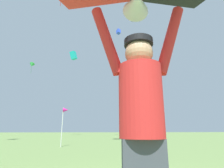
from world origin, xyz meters
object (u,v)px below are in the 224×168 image
object	(u,v)px
distant_kite_green_low_left	(137,77)
kite_flyer_person	(142,122)
distant_kite_teal_high_left	(73,55)
marker_flag	(65,113)
distant_kite_blue_far_center	(118,32)
distant_kite_green_low_right	(32,65)

from	to	relation	value
distant_kite_green_low_left	kite_flyer_person	bearing A→B (deg)	-105.06
distant_kite_teal_high_left	distant_kite_green_low_left	xyz separation A→B (m)	(9.03, -3.00, -3.96)
distant_kite_green_low_left	marker_flag	world-z (taller)	distant_kite_green_low_left
distant_kite_green_low_left	distant_kite_blue_far_center	size ratio (longest dim) A/B	0.64
distant_kite_teal_high_left	marker_flag	size ratio (longest dim) A/B	0.70
kite_flyer_person	distant_kite_teal_high_left	world-z (taller)	distant_kite_teal_high_left
distant_kite_blue_far_center	distant_kite_teal_high_left	bearing A→B (deg)	165.48
distant_kite_blue_far_center	distant_kite_green_low_right	size ratio (longest dim) A/B	0.45
distant_kite_green_low_right	marker_flag	distance (m)	26.68
distant_kite_green_low_left	marker_flag	size ratio (longest dim) A/B	0.30
distant_kite_green_low_left	distant_kite_blue_far_center	distance (m)	7.92
distant_kite_blue_far_center	distant_kite_green_low_right	distance (m)	17.47
kite_flyer_person	distant_kite_teal_high_left	bearing A→B (deg)	97.82
kite_flyer_person	distant_kite_green_low_right	distance (m)	34.99
kite_flyer_person	distant_kite_teal_high_left	size ratio (longest dim) A/B	1.34
distant_kite_teal_high_left	distant_kite_green_low_left	distance (m)	10.31
distant_kite_green_low_right	marker_flag	world-z (taller)	distant_kite_green_low_right
distant_kite_teal_high_left	distant_kite_blue_far_center	xyz separation A→B (m)	(6.73, -1.74, 3.51)
kite_flyer_person	marker_flag	size ratio (longest dim) A/B	0.94
distant_kite_teal_high_left	distant_kite_green_low_left	size ratio (longest dim) A/B	2.31
distant_kite_teal_high_left	distant_kite_green_low_right	bearing A→B (deg)	140.94
distant_kite_blue_far_center	marker_flag	size ratio (longest dim) A/B	0.48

